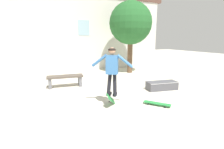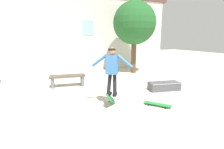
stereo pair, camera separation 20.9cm
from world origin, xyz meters
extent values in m
plane|color=beige|center=(0.00, 0.00, 0.00)|extent=(40.00, 40.00, 0.00)
cube|color=beige|center=(0.00, 7.09, 2.24)|extent=(12.29, 0.40, 4.47)
cube|color=#99B7C6|center=(0.59, 6.88, 2.62)|extent=(0.70, 0.02, 0.90)
cylinder|color=brown|center=(2.78, 5.10, 0.97)|extent=(0.29, 0.29, 1.95)
sphere|color=#235B28|center=(2.78, 5.10, 2.86)|extent=(2.42, 2.42, 2.42)
cube|color=brown|center=(-1.31, 3.64, 0.46)|extent=(1.52, 0.66, 0.08)
cube|color=slate|center=(-1.92, 3.72, 0.21)|extent=(0.17, 0.41, 0.42)
cube|color=slate|center=(-0.70, 3.56, 0.21)|extent=(0.17, 0.41, 0.42)
cube|color=#4C4C51|center=(2.09, 1.54, 0.16)|extent=(1.29, 0.72, 0.33)
cube|color=#B7B7BC|center=(2.04, 1.31, 0.32)|extent=(1.20, 0.27, 0.02)
cube|color=teal|center=(-0.45, 0.91, 1.27)|extent=(0.42, 0.40, 0.57)
sphere|color=#A37556|center=(-0.45, 0.91, 1.67)|extent=(0.29, 0.29, 0.21)
ellipsoid|color=black|center=(-0.45, 0.91, 1.71)|extent=(0.31, 0.31, 0.12)
cylinder|color=black|center=(-0.52, 0.96, 0.69)|extent=(0.26, 0.23, 0.74)
cube|color=black|center=(-0.50, 0.99, 0.36)|extent=(0.24, 0.27, 0.07)
cylinder|color=black|center=(-0.38, 0.86, 0.69)|extent=(0.20, 0.28, 0.74)
cube|color=black|center=(-0.37, 0.88, 0.36)|extent=(0.24, 0.27, 0.07)
cylinder|color=teal|center=(-0.75, 1.14, 1.39)|extent=(0.43, 0.36, 0.40)
cylinder|color=teal|center=(-0.15, 0.68, 1.39)|extent=(0.43, 0.36, 0.40)
cube|color=#237F38|center=(-0.47, 0.91, 0.20)|extent=(0.49, 0.63, 0.57)
cylinder|color=black|center=(-0.38, 1.15, 0.14)|extent=(0.08, 0.06, 0.07)
cylinder|color=black|center=(-0.36, 0.99, -0.03)|extent=(0.08, 0.06, 0.07)
cylinder|color=black|center=(-0.66, 0.86, 0.39)|extent=(0.08, 0.06, 0.07)
cylinder|color=black|center=(-0.64, 0.70, 0.23)|extent=(0.08, 0.06, 0.07)
cube|color=#237F38|center=(0.79, 0.30, 0.07)|extent=(0.65, 0.78, 0.02)
cylinder|color=black|center=(0.56, 0.44, 0.03)|extent=(0.05, 0.05, 0.05)
cylinder|color=black|center=(0.72, 0.56, 0.03)|extent=(0.05, 0.05, 0.05)
cylinder|color=black|center=(0.87, 0.03, 0.03)|extent=(0.05, 0.05, 0.05)
cylinder|color=black|center=(1.03, 0.15, 0.03)|extent=(0.05, 0.05, 0.05)
camera|label=1|loc=(-2.69, -3.64, 2.06)|focal=28.00mm
camera|label=2|loc=(-2.50, -3.73, 2.06)|focal=28.00mm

